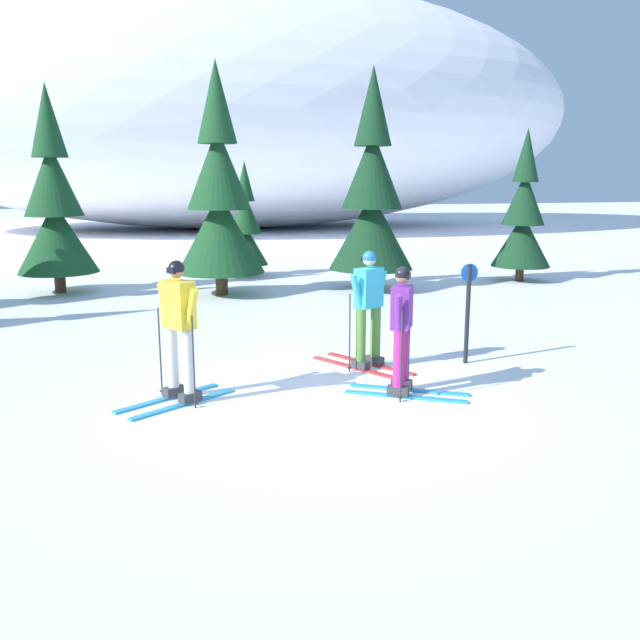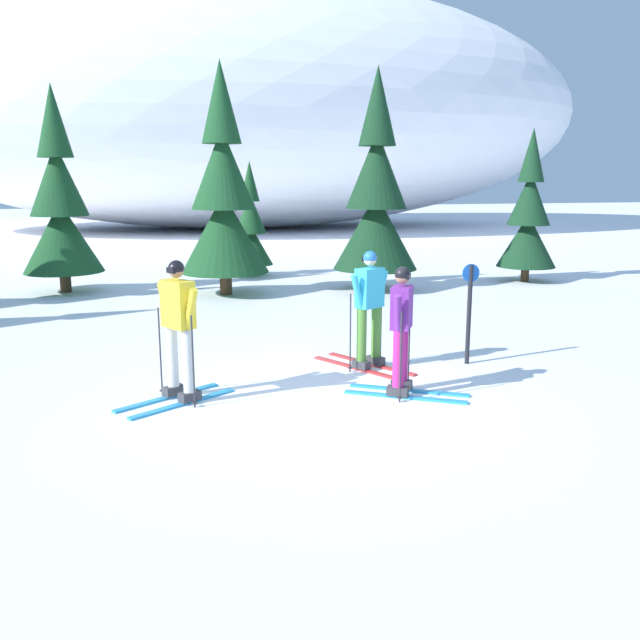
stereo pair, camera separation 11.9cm
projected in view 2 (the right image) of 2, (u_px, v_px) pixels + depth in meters
ground_plane at (343, 398)px, 8.93m from camera, size 120.00×120.00×0.00m
skier_purple_jacket at (402, 329)px, 8.90m from camera, size 1.61×1.19×1.73m
skier_yellow_jacket at (178, 327)px, 8.64m from camera, size 1.58×1.23×1.84m
skier_cyan_jacket at (369, 307)px, 10.13m from camera, size 1.25×1.73×1.80m
pine_tree_center_left at (60, 207)px, 16.74m from camera, size 1.97×1.97×5.11m
pine_tree_center at (223, 200)px, 16.32m from camera, size 2.16×2.16×5.58m
pine_tree_center_right at (251, 228)px, 19.72m from camera, size 1.29×1.29×3.34m
pine_tree_right at (376, 199)px, 16.97m from camera, size 2.14×2.14×5.55m
pine_tree_far_right at (528, 219)px, 18.55m from camera, size 1.61×1.61×4.18m
snow_ridge_background at (239, 108)px, 37.73m from camera, size 40.08×21.54×13.31m
trail_marker_post at (469, 308)px, 10.40m from camera, size 0.28×0.07×1.57m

